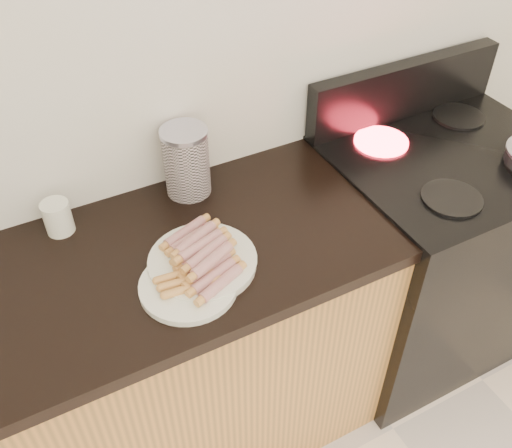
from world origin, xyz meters
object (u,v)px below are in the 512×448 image
main_plate (203,263)px  canister (186,161)px  side_plate (188,285)px  mug (58,217)px  stove (427,254)px

main_plate → canister: (0.09, 0.31, 0.10)m
side_plate → mug: mug is taller
stove → main_plate: main_plate is taller
stove → mug: 1.34m
mug → stove: bearing=-11.4°
side_plate → mug: bearing=122.3°
mug → main_plate: bearing=-46.4°
main_plate → mug: (-0.30, 0.31, 0.04)m
main_plate → mug: 0.43m
canister → mug: canister is taller
main_plate → canister: 0.34m
side_plate → canister: 0.41m
side_plate → canister: canister is taller
main_plate → canister: bearing=73.6°
main_plate → side_plate: bearing=-138.9°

